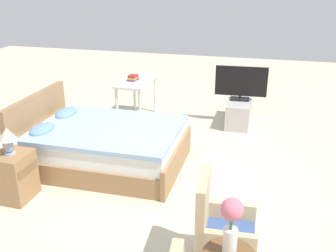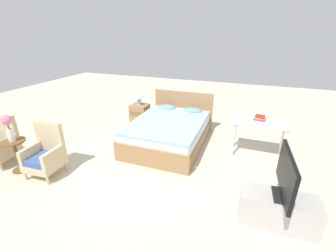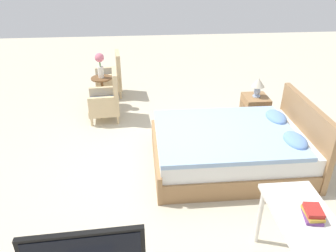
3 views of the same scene
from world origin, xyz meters
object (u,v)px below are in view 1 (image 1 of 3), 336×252
Objects in this scene: bed at (102,145)px; nightstand at (14,176)px; armchair_by_window_right at (221,231)px; book_stack at (133,78)px; table_lamp at (7,137)px; flower_vase at (231,221)px; vanity_desk at (137,86)px; tv_stand at (239,111)px; tv_flatscreen at (241,83)px.

nightstand is (-1.10, 0.66, -0.00)m from bed.
armchair_by_window_right reaches higher than book_stack.
bed reaches higher than armchair_by_window_right.
table_lamp is at bearing 77.72° from armchair_by_window_right.
armchair_by_window_right is at bearing 12.63° from flower_vase.
nightstand is at bearing 169.42° from vanity_desk.
armchair_by_window_right is 4.05m from vanity_desk.
bed is at bearing 140.67° from tv_stand.
book_stack is at bearing 98.67° from tv_stand.
flower_vase is at bearing -167.37° from armchair_by_window_right.
table_lamp is (0.00, 0.00, 0.51)m from nightstand.
tv_flatscreen reaches higher than tv_stand.
bed is at bearing -31.03° from table_lamp.
armchair_by_window_right is 1.56× the size of nightstand.
book_stack is (3.49, 2.05, 0.42)m from armchair_by_window_right.
vanity_desk is at bearing -10.58° from nightstand.
armchair_by_window_right is 2.79× the size of table_lamp.
book_stack is (2.93, -0.50, 0.50)m from nightstand.
nightstand is 0.57× the size of vanity_desk.
book_stack is (2.93, -0.50, -0.01)m from table_lamp.
bed is at bearing 42.34° from flower_vase.
tv_flatscreen is at bearing 2.85° from tv_stand.
tv_stand is (4.34, 0.28, -0.68)m from flower_vase.
bed is 2.75m from tv_stand.
vanity_desk is (4.08, 2.12, -0.27)m from flower_vase.
tv_flatscreen reaches higher than bed.
nightstand is 0.62× the size of tv_stand.
flower_vase is 0.46× the size of vanity_desk.
table_lamp is at bearing 90.00° from nightstand.
flower_vase is 4.40m from tv_stand.
armchair_by_window_right is at bearing -102.28° from table_lamp.
book_stack is at bearing 98.74° from tv_flatscreen.
nightstand is at bearing 77.72° from armchair_by_window_right.
table_lamp is 0.34× the size of tv_stand.
nightstand reaches higher than tv_stand.
flower_vase is 0.81× the size of nightstand.
table_lamp is 1.40× the size of book_stack.
book_stack reaches higher than nightstand.
armchair_by_window_right is 2.65m from table_lamp.
tv_stand is at bearing -36.69° from table_lamp.
armchair_by_window_right is 0.96× the size of tv_stand.
nightstand is 4.04m from tv_flatscreen.
tv_stand is at bearing -39.33° from bed.
book_stack is at bearing 122.32° from vanity_desk.
nightstand is at bearing 148.99° from bed.
flower_vase is at bearing -176.34° from tv_stand.
flower_vase reaches higher than vanity_desk.
nightstand is 2.51× the size of book_stack.
bed is 6.55× the size of table_lamp.
table_lamp is 0.37× the size of tv_flatscreen.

